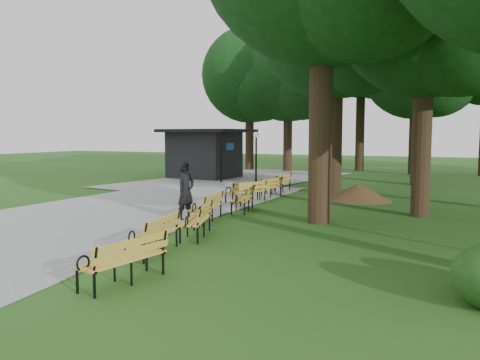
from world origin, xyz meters
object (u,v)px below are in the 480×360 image
at_px(kiosk, 204,154).
at_px(lamp_post, 256,146).
at_px(bench_7, 278,183).
at_px(lawn_tree_1, 427,6).
at_px(dirt_mound, 359,192).
at_px(bench_3, 206,207).
at_px(person, 186,191).
at_px(lawn_tree_2, 335,10).
at_px(bench_4, 242,199).
at_px(bench_2, 196,220).
at_px(bench_1, 152,235).
at_px(bench_0, 123,260).
at_px(lawn_tree_4, 423,11).
at_px(bench_5, 246,192).
at_px(bench_6, 266,188).

xyz_separation_m(kiosk, lamp_post, (3.94, -1.29, 0.56)).
bearing_deg(lamp_post, bench_7, -55.39).
distance_m(kiosk, lawn_tree_1, 16.96).
distance_m(lamp_post, dirt_mound, 8.59).
xyz_separation_m(lamp_post, bench_3, (3.10, -11.85, -1.62)).
bearing_deg(lawn_tree_1, person, -150.55).
xyz_separation_m(lawn_tree_1, lawn_tree_2, (-4.02, 4.77, 1.34)).
distance_m(bench_3, bench_4, 2.26).
bearing_deg(bench_2, kiosk, -169.94).
xyz_separation_m(bench_4, lawn_tree_2, (1.73, 6.19, 7.64)).
relative_size(kiosk, bench_1, 2.52).
bearing_deg(bench_4, person, -34.40).
distance_m(bench_1, bench_3, 4.21).
bearing_deg(lawn_tree_1, bench_0, -114.19).
height_order(lamp_post, lawn_tree_4, lawn_tree_4).
xyz_separation_m(bench_5, bench_6, (0.21, 1.70, 0.00)).
bearing_deg(lamp_post, bench_6, -64.30).
height_order(kiosk, bench_6, kiosk).
height_order(person, bench_0, person).
distance_m(bench_2, bench_7, 10.17).
distance_m(dirt_mound, bench_3, 7.50).
xyz_separation_m(person, bench_5, (0.18, 4.31, -0.48)).
bearing_deg(bench_0, bench_2, -159.60).
height_order(bench_0, lawn_tree_4, lawn_tree_4).
xyz_separation_m(bench_1, bench_5, (-1.29, 8.34, 0.00)).
bearing_deg(lawn_tree_1, bench_7, 146.33).
bearing_deg(dirt_mound, bench_6, -169.35).
distance_m(lamp_post, bench_4, 10.30).
bearing_deg(lawn_tree_2, person, -107.18).
xyz_separation_m(bench_4, bench_7, (-0.67, 5.70, 0.00)).
xyz_separation_m(bench_2, bench_6, (-1.09, 8.06, 0.00)).
height_order(kiosk, dirt_mound, kiosk).
height_order(bench_6, lawn_tree_4, lawn_tree_4).
relative_size(bench_6, lawn_tree_2, 0.16).
bearing_deg(bench_7, bench_1, 10.75).
xyz_separation_m(kiosk, bench_6, (6.80, -7.22, -1.06)).
bearing_deg(dirt_mound, bench_0, -98.53).
relative_size(lawn_tree_1, lawn_tree_2, 0.81).
height_order(dirt_mound, bench_1, bench_1).
relative_size(kiosk, bench_2, 2.52).
relative_size(bench_1, lawn_tree_2, 0.16).
relative_size(bench_3, bench_4, 1.00).
bearing_deg(bench_1, bench_6, 179.29).
height_order(kiosk, bench_1, kiosk).
relative_size(bench_7, lawn_tree_4, 0.15).
xyz_separation_m(dirt_mound, bench_2, (-2.66, -8.77, 0.09)).
bearing_deg(bench_7, lamp_post, -140.51).
xyz_separation_m(bench_2, lawn_tree_1, (5.17, 5.82, 6.31)).
bearing_deg(lawn_tree_2, bench_0, -91.58).
bearing_deg(bench_6, bench_0, 20.33).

